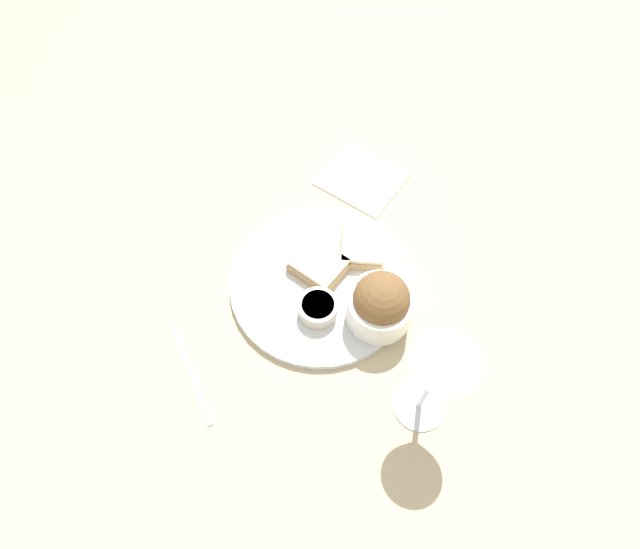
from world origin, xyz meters
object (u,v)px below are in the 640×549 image
Objects in this scene: sauce_ramekin at (318,308)px; cheese_toast_near at (319,265)px; fork at (189,372)px; napkin at (361,179)px; cheese_toast_far at (362,246)px; salad_bowl at (380,304)px; wine_glass at (436,376)px.

cheese_toast_near is (-0.07, 0.04, -0.00)m from sauce_ramekin.
napkin is at bearing 113.56° from fork.
cheese_toast_far is at bearing 97.93° from fork.
salad_bowl reaches higher than cheese_toast_far.
fork is (-0.07, -0.29, -0.05)m from salad_bowl.
salad_bowl is 0.16m from wine_glass.
wine_glass is 1.01× the size of fork.
wine_glass reaches higher than cheese_toast_far.
salad_bowl is at bearing 16.19° from cheese_toast_near.
cheese_toast_near is at bearing -92.59° from cheese_toast_far.
cheese_toast_far is 0.61× the size of wine_glass.
wine_glass is (0.20, 0.05, 0.10)m from sauce_ramekin.
napkin is (-0.26, 0.14, -0.05)m from salad_bowl.
sauce_ramekin is 0.30m from napkin.
sauce_ramekin is 0.60× the size of cheese_toast_near.
salad_bowl is 0.92× the size of cheese_toast_far.
wine_glass is at bearing -14.87° from cheese_toast_far.
cheese_toast_near is at bearing -51.74° from napkin.
salad_bowl is 0.13m from cheese_toast_near.
napkin is (-0.40, 0.16, -0.13)m from wine_glass.
cheese_toast_far is 0.34m from fork.
wine_glass is at bearing 15.13° from sauce_ramekin.
wine_glass reaches higher than napkin.
salad_bowl is 0.56× the size of wine_glass.
wine_glass is (0.27, 0.01, 0.10)m from cheese_toast_near.
cheese_toast_far reaches higher than napkin.
sauce_ramekin reaches higher than fork.
cheese_toast_far is 0.62× the size of fork.
cheese_toast_far reaches higher than fork.
salad_bowl is at bearing -21.53° from cheese_toast_far.
salad_bowl is at bearing 55.29° from sauce_ramekin.
wine_glass is at bearing 2.54° from cheese_toast_near.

